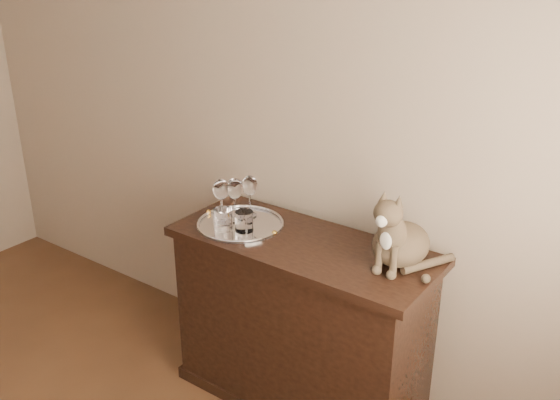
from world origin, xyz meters
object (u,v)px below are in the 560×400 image
(tumbler_b, at_px, (223,219))
(wine_glass_c, at_px, (222,200))
(tray, at_px, (240,225))
(cat, at_px, (403,225))
(sideboard, at_px, (301,324))
(wine_glass_b, at_px, (250,196))
(wine_glass_d, at_px, (235,200))
(tumbler_a, at_px, (244,221))

(tumbler_b, bearing_deg, wine_glass_c, 133.54)
(tray, bearing_deg, cat, 7.80)
(sideboard, height_order, tray, tray)
(wine_glass_b, xyz_separation_m, wine_glass_d, (-0.02, -0.08, 0.00))
(sideboard, bearing_deg, wine_glass_b, 168.46)
(wine_glass_b, height_order, cat, cat)
(sideboard, xyz_separation_m, wine_glass_d, (-0.37, -0.01, 0.54))
(sideboard, height_order, cat, cat)
(tray, distance_m, tumbler_b, 0.11)
(wine_glass_d, distance_m, cat, 0.80)
(tumbler_a, relative_size, cat, 0.27)
(sideboard, xyz_separation_m, cat, (0.43, 0.07, 0.60))
(tray, height_order, wine_glass_d, wine_glass_d)
(sideboard, distance_m, tumbler_b, 0.61)
(wine_glass_c, relative_size, tumbler_a, 2.18)
(sideboard, relative_size, tumbler_a, 12.81)
(tray, distance_m, wine_glass_b, 0.15)
(wine_glass_c, xyz_separation_m, tumbler_a, (0.15, -0.03, -0.06))
(tumbler_a, xyz_separation_m, tumbler_b, (-0.09, -0.04, 0.00))
(wine_glass_b, xyz_separation_m, wine_glass_c, (-0.07, -0.12, 0.00))
(wine_glass_b, distance_m, wine_glass_c, 0.14)
(wine_glass_b, relative_size, tumbler_b, 2.06)
(wine_glass_b, bearing_deg, tray, -77.75)
(cat, bearing_deg, wine_glass_d, -171.86)
(tumbler_b, bearing_deg, wine_glass_b, 88.00)
(sideboard, relative_size, tumbler_b, 12.20)
(cat, bearing_deg, sideboard, -168.21)
(sideboard, height_order, wine_glass_c, wine_glass_c)
(wine_glass_c, height_order, tumbler_b, wine_glass_c)
(sideboard, relative_size, wine_glass_b, 5.92)
(tray, bearing_deg, tumbler_b, -108.14)
(tumbler_b, bearing_deg, tumbler_a, 26.45)
(tray, bearing_deg, wine_glass_b, 102.25)
(tumbler_a, bearing_deg, tumbler_b, -153.55)
(wine_glass_b, xyz_separation_m, cat, (0.78, 0.00, 0.06))
(tumbler_a, xyz_separation_m, cat, (0.69, 0.15, 0.12))
(tumbler_b, relative_size, cat, 0.28)
(wine_glass_c, height_order, wine_glass_d, wine_glass_d)
(sideboard, relative_size, wine_glass_d, 5.71)
(tray, xyz_separation_m, tumbler_a, (0.06, -0.04, 0.05))
(sideboard, distance_m, wine_glass_b, 0.64)
(tumbler_a, bearing_deg, tray, 143.42)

